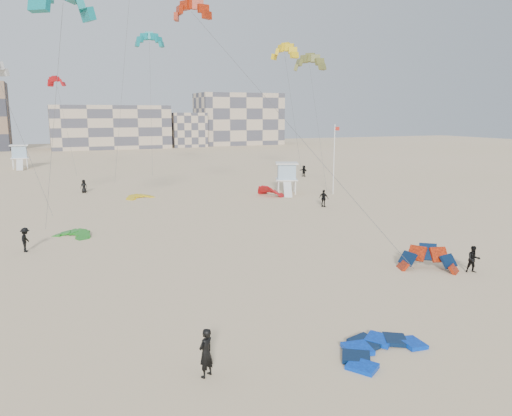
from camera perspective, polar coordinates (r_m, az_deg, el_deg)
name	(u,v)px	position (r m, az deg, el deg)	size (l,w,h in m)	color
ground	(242,342)	(22.41, -1.59, -15.08)	(320.00, 320.00, 0.00)	beige
kite_ground_blue	(380,353)	(22.13, 14.01, -15.77)	(3.78, 3.94, 0.50)	#0044E5
kite_ground_orange	(427,270)	(33.75, 19.01, -6.67)	(3.65, 2.74, 2.44)	red
kite_ground_green	(73,236)	(42.95, -20.14, -3.06)	(3.03, 3.16, 0.76)	#288D28
kite_ground_red_far	(270,196)	(60.32, 1.67, 1.43)	(3.68, 3.24, 2.05)	#AF000B
kite_ground_yellow	(140,198)	(60.08, -13.16, 1.11)	(3.12, 3.25, 0.65)	#E9A10C
kitesurfer_main	(206,353)	(19.51, -5.75, -16.14)	(0.70, 0.46, 1.91)	black
kitesurfer_b	(473,259)	(33.95, 23.60, -5.40)	(0.82, 0.64, 1.69)	black
kitesurfer_c	(25,240)	(39.32, -24.85, -3.31)	(1.15, 0.66, 1.77)	black
kitesurfer_d	(324,198)	(53.26, 7.75, 1.10)	(1.08, 0.45, 1.85)	black
kitesurfer_e	(84,186)	(65.90, -19.08, 2.37)	(0.81, 0.53, 1.66)	black
kitesurfer_f	(304,171)	(78.85, 5.47, 4.24)	(1.65, 0.53, 1.78)	black
kite_fly_teal_a	(63,3)	(37.11, -21.19, 21.05)	(6.13, 7.47, 17.47)	#087C84
kite_fly_orange	(191,12)	(46.81, -7.38, 21.35)	(8.69, 24.83, 18.42)	red
kite_fly_olive	(309,64)	(60.26, 6.11, 16.06)	(5.17, 7.89, 15.80)	brown
kite_fly_yellow	(284,53)	(72.36, 3.27, 17.28)	(9.95, 10.94, 18.47)	#E9A10C
kite_fly_teal_b	(149,41)	(80.18, -12.09, 18.13)	(4.90, 9.08, 20.87)	#087C84
kite_fly_red	(56,82)	(81.38, -21.87, 13.19)	(4.09, 7.45, 14.50)	#AF000B
lifeguard_tower_near	(287,178)	(61.89, 3.53, 3.43)	(3.54, 5.69, 3.83)	white
lifeguard_tower_far	(20,157)	(99.18, -25.39, 5.30)	(3.03, 5.82, 4.28)	white
flagpole	(334,158)	(61.73, 8.92, 5.68)	(0.69, 0.11, 8.50)	white
condo_mid	(110,127)	(149.87, -16.36, 8.88)	(32.00, 16.00, 12.00)	tan
condo_east	(238,119)	(161.33, -2.02, 10.11)	(26.00, 14.00, 16.00)	tan
condo_fill_right	(187,130)	(152.05, -7.90, 8.85)	(10.00, 10.00, 10.00)	tan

